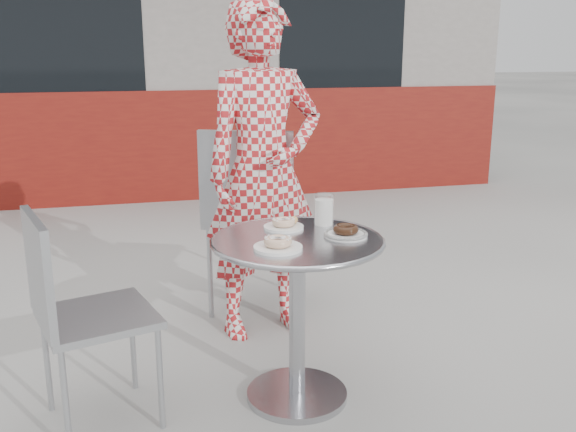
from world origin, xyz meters
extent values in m
plane|color=#A6A39E|center=(0.00, 0.00, 0.00)|extent=(60.00, 60.00, 0.00)
cube|color=gray|center=(0.00, 5.60, 1.50)|extent=(6.00, 4.00, 3.00)
cube|color=maroon|center=(0.00, 3.68, 0.50)|extent=(6.02, 0.20, 1.00)
cube|color=black|center=(-1.20, 3.61, 1.70)|extent=(1.60, 0.04, 1.40)
cube|color=black|center=(1.40, 3.61, 1.70)|extent=(1.20, 0.04, 1.40)
cylinder|color=silver|center=(0.03, 0.02, 0.01)|extent=(0.40, 0.40, 0.03)
cylinder|color=silver|center=(0.03, 0.02, 0.34)|extent=(0.06, 0.06, 0.64)
cylinder|color=silver|center=(0.03, 0.02, 0.66)|extent=(0.64, 0.64, 0.02)
torus|color=silver|center=(0.03, 0.02, 0.66)|extent=(0.67, 0.67, 0.02)
cube|color=#A8ABB0|center=(0.05, 1.01, 0.50)|extent=(0.60, 0.60, 0.03)
cube|color=#A8ABB0|center=(-0.03, 0.81, 0.75)|extent=(0.45, 0.20, 0.47)
cube|color=#A8ABB0|center=(-0.72, 0.04, 0.42)|extent=(0.48, 0.48, 0.03)
cube|color=#A8ABB0|center=(-0.90, -0.01, 0.63)|extent=(0.14, 0.38, 0.39)
imported|color=#AA1A1E|center=(0.04, 0.69, 0.80)|extent=(0.65, 0.49, 1.60)
cylinder|color=white|center=(0.01, 0.17, 0.68)|extent=(0.16, 0.16, 0.01)
torus|color=#C1744A|center=(0.01, 0.17, 0.70)|extent=(0.09, 0.09, 0.03)
sphere|color=#B77A3F|center=(0.06, 0.19, 0.70)|extent=(0.03, 0.03, 0.03)
cylinder|color=white|center=(-0.07, -0.09, 0.68)|extent=(0.18, 0.18, 0.01)
torus|color=#C1744A|center=(-0.07, -0.09, 0.70)|extent=(0.10, 0.10, 0.03)
cylinder|color=white|center=(0.22, 0.00, 0.68)|extent=(0.16, 0.16, 0.01)
torus|color=black|center=(0.22, 0.00, 0.70)|extent=(0.10, 0.10, 0.03)
torus|color=black|center=(0.22, 0.00, 0.68)|extent=(0.17, 0.17, 0.01)
cylinder|color=white|center=(0.18, 0.18, 0.72)|extent=(0.07, 0.07, 0.11)
cylinder|color=white|center=(0.18, 0.18, 0.74)|extent=(0.08, 0.08, 0.13)
camera|label=1|loc=(-0.57, -2.23, 1.37)|focal=40.00mm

